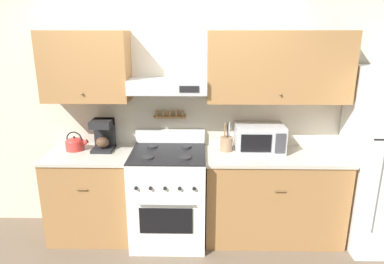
{
  "coord_description": "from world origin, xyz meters",
  "views": [
    {
      "loc": [
        0.3,
        -2.94,
        2.12
      ],
      "look_at": [
        0.24,
        0.25,
        1.17
      ],
      "focal_mm": 32.0,
      "sensor_mm": 36.0,
      "label": 1
    }
  ],
  "objects_px": {
    "stove_range": "(169,196)",
    "tea_kettle": "(75,143)",
    "utensil_crock": "(227,143)",
    "microwave": "(259,138)",
    "coffee_maker": "(103,134)"
  },
  "relations": [
    {
      "from": "stove_range",
      "to": "coffee_maker",
      "type": "distance_m",
      "value": 0.93
    },
    {
      "from": "coffee_maker",
      "to": "microwave",
      "type": "xyz_separation_m",
      "value": [
        1.62,
        -0.01,
        -0.02
      ]
    },
    {
      "from": "coffee_maker",
      "to": "utensil_crock",
      "type": "xyz_separation_m",
      "value": [
        1.28,
        -0.03,
        -0.08
      ]
    },
    {
      "from": "coffee_maker",
      "to": "microwave",
      "type": "distance_m",
      "value": 1.62
    },
    {
      "from": "microwave",
      "to": "utensil_crock",
      "type": "height_order",
      "value": "utensil_crock"
    },
    {
      "from": "stove_range",
      "to": "tea_kettle",
      "type": "distance_m",
      "value": 1.12
    },
    {
      "from": "microwave",
      "to": "coffee_maker",
      "type": "bearing_deg",
      "value": 179.48
    },
    {
      "from": "tea_kettle",
      "to": "coffee_maker",
      "type": "relative_size",
      "value": 0.75
    },
    {
      "from": "microwave",
      "to": "utensil_crock",
      "type": "xyz_separation_m",
      "value": [
        -0.33,
        -0.02,
        -0.06
      ]
    },
    {
      "from": "tea_kettle",
      "to": "utensil_crock",
      "type": "relative_size",
      "value": 0.8
    },
    {
      "from": "tea_kettle",
      "to": "coffee_maker",
      "type": "xyz_separation_m",
      "value": [
        0.3,
        0.03,
        0.09
      ]
    },
    {
      "from": "tea_kettle",
      "to": "coffee_maker",
      "type": "height_order",
      "value": "coffee_maker"
    },
    {
      "from": "utensil_crock",
      "to": "stove_range",
      "type": "bearing_deg",
      "value": -164.69
    },
    {
      "from": "stove_range",
      "to": "tea_kettle",
      "type": "bearing_deg",
      "value": 170.6
    },
    {
      "from": "stove_range",
      "to": "utensil_crock",
      "type": "distance_m",
      "value": 0.81
    }
  ]
}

